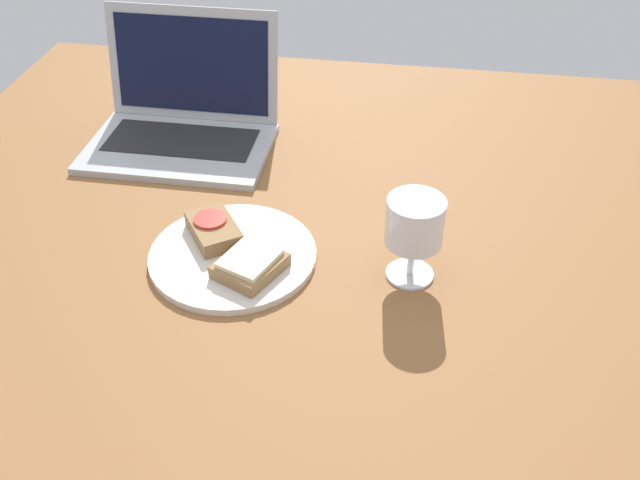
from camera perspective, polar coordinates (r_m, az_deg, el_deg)
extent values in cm
cube|color=brown|center=(110.35, -2.72, -1.36)|extent=(140.00, 140.00, 3.00)
cylinder|color=silver|center=(108.04, -7.00, -1.23)|extent=(25.18, 25.18, 1.13)
cube|color=#937047|center=(103.42, -5.60, -2.07)|extent=(11.17, 11.78, 2.00)
cube|color=#F4EAB7|center=(102.53, -5.65, -1.47)|extent=(9.20, 9.82, 0.79)
cube|color=#937047|center=(110.69, -8.43, 0.92)|extent=(10.75, 11.62, 2.54)
cylinder|color=red|center=(110.24, -8.78, 1.67)|extent=(5.11, 5.11, 0.42)
cylinder|color=white|center=(105.37, 7.18, -2.70)|extent=(7.05, 7.05, 0.40)
cylinder|color=white|center=(103.37, 7.32, -1.38)|extent=(0.94, 0.94, 5.87)
cylinder|color=white|center=(99.46, 7.60, 1.47)|extent=(8.25, 8.25, 6.93)
cylinder|color=white|center=(100.32, 7.54, 0.80)|extent=(7.59, 7.59, 4.03)
cube|color=#ADAFB5|center=(135.26, -11.26, 7.17)|extent=(33.48, 21.60, 1.32)
cube|color=#232326|center=(136.46, -11.04, 7.86)|extent=(27.45, 11.88, 0.16)
cube|color=#ADAFB5|center=(141.04, -10.16, 13.70)|extent=(32.81, 4.98, 20.85)
cube|color=black|center=(140.61, -10.22, 13.62)|extent=(29.46, 3.68, 17.41)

